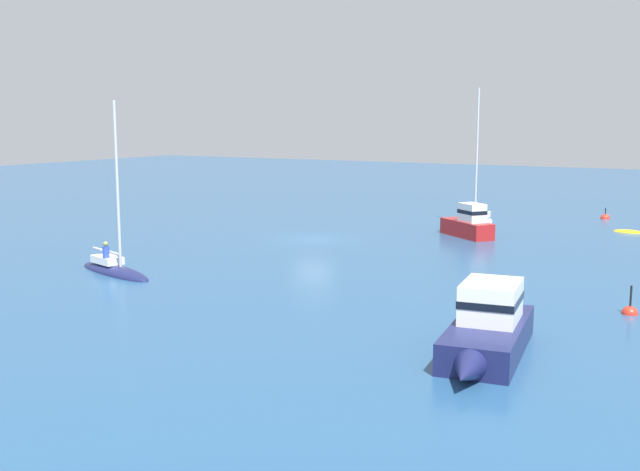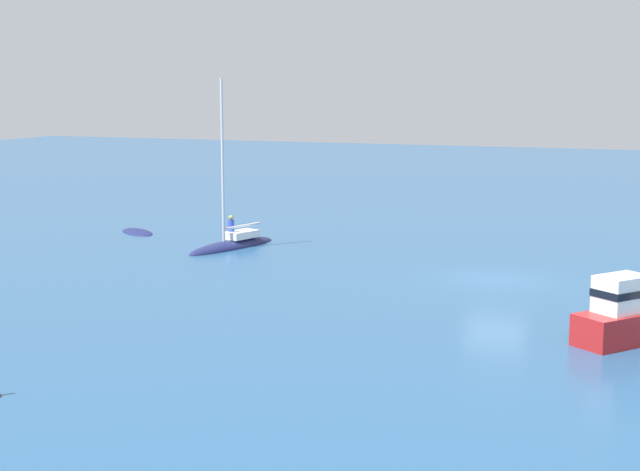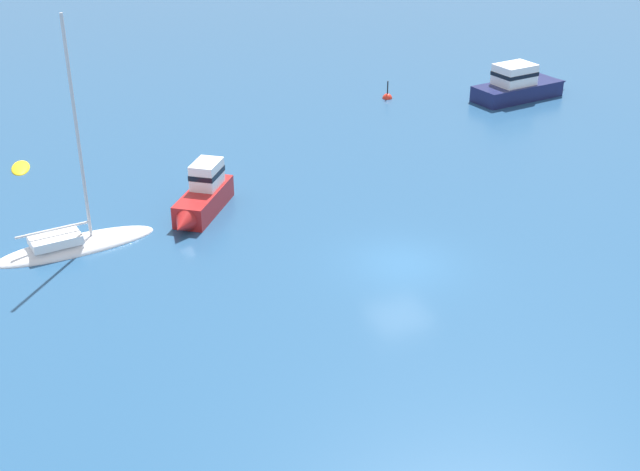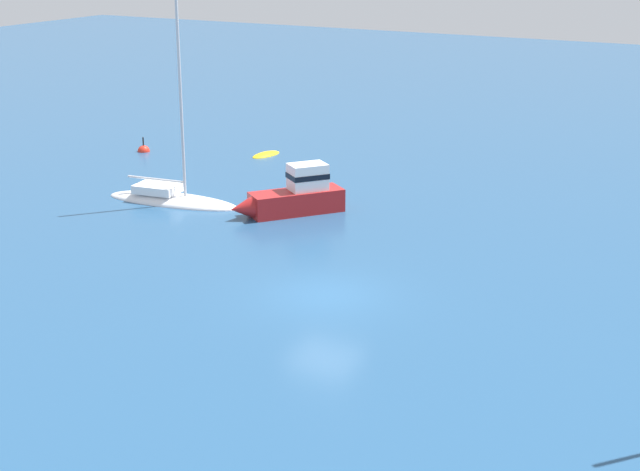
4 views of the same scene
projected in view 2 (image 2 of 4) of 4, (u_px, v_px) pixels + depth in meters
The scene contains 4 objects.
ground_plane at pixel (497, 280), 40.37m from camera, with size 160.00×160.00×0.00m, color navy.
dinghy at pixel (137, 233), 52.77m from camera, with size 3.15×2.87×0.32m.
sailboat at pixel (233, 244), 48.15m from camera, with size 2.94×5.99×8.68m.
cabin_cruiser at pixel (636, 316), 30.95m from camera, with size 4.09×4.78×2.18m.
Camera 2 is at (-7.01, 39.62, 8.27)m, focal length 54.62 mm.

